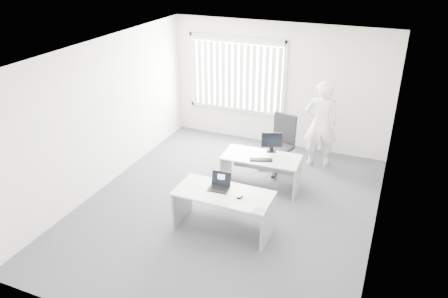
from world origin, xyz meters
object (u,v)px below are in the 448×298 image
at_px(office_chair, 279,153).
at_px(laptop, 218,183).
at_px(desk_near, 223,203).
at_px(desk_far, 261,165).
at_px(person, 321,124).
at_px(monitor, 272,142).

bearing_deg(office_chair, laptop, -84.63).
relative_size(desk_near, desk_far, 1.05).
xyz_separation_m(office_chair, laptop, (-0.35, -2.33, 0.47)).
relative_size(desk_far, person, 0.79).
bearing_deg(person, laptop, 52.85).
distance_m(office_chair, monitor, 0.76).
distance_m(desk_near, office_chair, 2.40).
distance_m(desk_near, laptop, 0.35).
xyz_separation_m(office_chair, person, (0.70, 0.53, 0.57)).
height_order(person, monitor, person).
height_order(desk_far, monitor, monitor).
distance_m(office_chair, person, 1.04).
bearing_deg(desk_far, monitor, 64.49).
relative_size(office_chair, laptop, 3.66).
xyz_separation_m(office_chair, monitor, (-0.01, -0.57, 0.50)).
bearing_deg(desk_far, laptop, -101.61).
bearing_deg(desk_far, desk_near, -97.36).
bearing_deg(office_chair, monitor, -76.69).
height_order(office_chair, monitor, office_chair).
relative_size(desk_near, person, 0.84).
distance_m(person, laptop, 3.05).
xyz_separation_m(desk_near, monitor, (0.24, 1.81, 0.35)).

